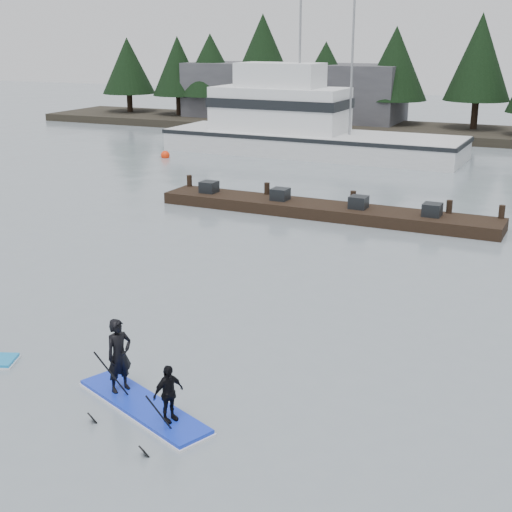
% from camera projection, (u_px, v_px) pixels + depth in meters
% --- Properties ---
extents(ground, '(160.00, 160.00, 0.00)m').
position_uv_depth(ground, '(145.00, 376.00, 15.90)').
color(ground, gray).
rests_on(ground, ground).
extents(far_shore, '(70.00, 8.00, 0.60)m').
position_uv_depth(far_shore, '(459.00, 134.00, 52.28)').
color(far_shore, '#2D281E').
rests_on(far_shore, ground).
extents(treeline, '(60.00, 4.00, 8.00)m').
position_uv_depth(treeline, '(459.00, 138.00, 52.37)').
color(treeline, black).
rests_on(treeline, ground).
extents(waterfront_building, '(18.00, 6.00, 5.00)m').
position_uv_depth(waterfront_building, '(293.00, 95.00, 58.91)').
color(waterfront_building, '#4C4C51').
rests_on(waterfront_building, ground).
extents(fishing_boat_large, '(18.89, 5.62, 10.47)m').
position_uv_depth(fishing_boat_large, '(303.00, 141.00, 45.20)').
color(fishing_boat_large, silver).
rests_on(fishing_boat_large, ground).
extents(floating_dock, '(14.60, 2.26, 0.49)m').
position_uv_depth(floating_dock, '(324.00, 210.00, 29.82)').
color(floating_dock, black).
rests_on(floating_dock, ground).
extents(buoy_a, '(0.55, 0.55, 0.55)m').
position_uv_depth(buoy_a, '(165.00, 158.00, 43.95)').
color(buoy_a, '#FF330C').
rests_on(buoy_a, ground).
extents(paddleboard_duo, '(3.59, 2.12, 2.21)m').
position_uv_depth(paddleboard_duo, '(140.00, 384.00, 14.38)').
color(paddleboard_duo, '#1633CE').
rests_on(paddleboard_duo, ground).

